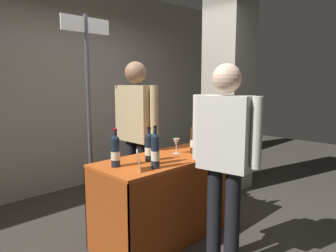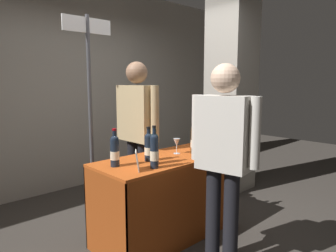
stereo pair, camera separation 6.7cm
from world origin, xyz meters
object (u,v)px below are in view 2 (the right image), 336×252
object	(u,v)px
taster_foreground_right	(224,149)
featured_wine_bottle	(149,146)
concrete_pillar	(231,85)
wine_glass_near_vendor	(177,143)
tasting_table	(168,183)
display_bottle_0	(154,148)
vendor_presenter	(137,124)
booth_signpost	(90,96)

from	to	relation	value
taster_foreground_right	featured_wine_bottle	bearing A→B (deg)	4.00
concrete_pillar	wine_glass_near_vendor	distance (m)	1.60
wine_glass_near_vendor	concrete_pillar	bearing A→B (deg)	14.77
tasting_table	display_bottle_0	bearing A→B (deg)	-157.88
concrete_pillar	wine_glass_near_vendor	size ratio (longest dim) A/B	19.04
display_bottle_0	wine_glass_near_vendor	distance (m)	0.45
concrete_pillar	vendor_presenter	xyz separation A→B (m)	(-1.53, 0.15, -0.42)
concrete_pillar	display_bottle_0	size ratio (longest dim) A/B	8.94
concrete_pillar	display_bottle_0	world-z (taller)	concrete_pillar
concrete_pillar	tasting_table	xyz separation A→B (m)	(-1.61, -0.42, -0.93)
vendor_presenter	taster_foreground_right	world-z (taller)	vendor_presenter
concrete_pillar	featured_wine_bottle	bearing A→B (deg)	-167.41
vendor_presenter	taster_foreground_right	bearing A→B (deg)	-7.13
tasting_table	booth_signpost	bearing A→B (deg)	108.02
wine_glass_near_vendor	taster_foreground_right	distance (m)	0.76
booth_signpost	taster_foreground_right	bearing A→B (deg)	-81.33
wine_glass_near_vendor	booth_signpost	xyz separation A→B (m)	(-0.46, 0.88, 0.45)
tasting_table	taster_foreground_right	world-z (taller)	taster_foreground_right
display_bottle_0	wine_glass_near_vendor	world-z (taller)	display_bottle_0
booth_signpost	vendor_presenter	bearing A→B (deg)	-42.22
concrete_pillar	tasting_table	bearing A→B (deg)	-165.27
wine_glass_near_vendor	booth_signpost	size ratio (longest dim) A/B	0.07
concrete_pillar	tasting_table	distance (m)	1.91
wine_glass_near_vendor	featured_wine_bottle	bearing A→B (deg)	-175.88
display_bottle_0	booth_signpost	xyz separation A→B (m)	(-0.03, 1.03, 0.42)
tasting_table	taster_foreground_right	xyz separation A→B (m)	(-0.05, -0.69, 0.45)
display_bottle_0	featured_wine_bottle	bearing A→B (deg)	73.83
concrete_pillar	vendor_presenter	size ratio (longest dim) A/B	1.70
display_bottle_0	wine_glass_near_vendor	xyz separation A→B (m)	(0.42, 0.15, -0.03)
concrete_pillar	taster_foreground_right	xyz separation A→B (m)	(-1.66, -1.11, -0.48)
display_bottle_0	vendor_presenter	distance (m)	0.77
display_bottle_0	taster_foreground_right	world-z (taller)	taster_foreground_right
display_bottle_0	taster_foreground_right	bearing A→B (deg)	-70.00
featured_wine_bottle	tasting_table	bearing A→B (deg)	-3.07
taster_foreground_right	display_bottle_0	bearing A→B (deg)	9.86
wine_glass_near_vendor	booth_signpost	distance (m)	1.09
tasting_table	wine_glass_near_vendor	size ratio (longest dim) A/B	9.42
featured_wine_bottle	concrete_pillar	bearing A→B (deg)	12.59
featured_wine_bottle	wine_glass_near_vendor	distance (m)	0.39
taster_foreground_right	wine_glass_near_vendor	bearing A→B (deg)	-26.32
display_bottle_0	tasting_table	bearing A→B (deg)	22.12
display_bottle_0	vendor_presenter	size ratio (longest dim) A/B	0.19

